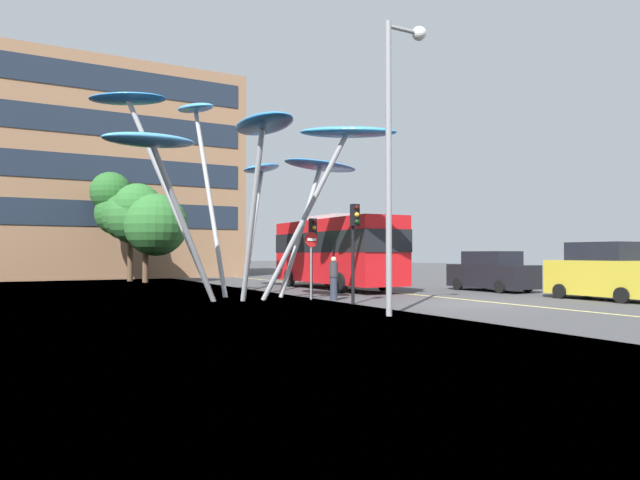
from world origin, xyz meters
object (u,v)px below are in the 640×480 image
(car_parked_near, at_px, (603,273))
(red_bus, at_px, (335,249))
(street_lamp, at_px, (396,131))
(leaf_sculpture, at_px, (243,148))
(car_parked_mid, at_px, (492,272))
(no_entry_sign, at_px, (311,255))
(traffic_light_kerb_far, at_px, (312,240))
(traffic_light_kerb_near, at_px, (354,232))
(pedestrian, at_px, (334,278))

(car_parked_near, bearing_deg, red_bus, 116.58)
(street_lamp, bearing_deg, leaf_sculpture, 101.68)
(red_bus, xyz_separation_m, car_parked_near, (5.70, -11.39, -1.02))
(car_parked_mid, distance_m, no_entry_sign, 10.38)
(traffic_light_kerb_far, xyz_separation_m, car_parked_near, (9.56, -6.78, -1.34))
(street_lamp, bearing_deg, red_bus, 67.35)
(red_bus, xyz_separation_m, traffic_light_kerb_near, (-4.07, -8.22, 0.55))
(red_bus, bearing_deg, no_entry_sign, -128.53)
(traffic_light_kerb_near, distance_m, car_parked_mid, 10.56)
(leaf_sculpture, relative_size, car_parked_near, 2.65)
(car_parked_mid, bearing_deg, traffic_light_kerb_near, -163.30)
(no_entry_sign, bearing_deg, pedestrian, -51.73)
(leaf_sculpture, relative_size, traffic_light_kerb_far, 3.47)
(traffic_light_kerb_near, bearing_deg, car_parked_mid, 16.70)
(red_bus, height_order, no_entry_sign, red_bus)
(red_bus, xyz_separation_m, car_parked_mid, (5.91, -5.22, -1.17))
(traffic_light_kerb_near, height_order, no_entry_sign, traffic_light_kerb_near)
(traffic_light_kerb_near, relative_size, no_entry_sign, 1.35)
(traffic_light_kerb_near, distance_m, car_parked_near, 10.39)
(car_parked_near, bearing_deg, traffic_light_kerb_near, 162.03)
(traffic_light_kerb_far, height_order, car_parked_mid, traffic_light_kerb_far)
(red_bus, relative_size, car_parked_mid, 2.23)
(leaf_sculpture, distance_m, car_parked_mid, 13.73)
(pedestrian, distance_m, no_entry_sign, 1.34)
(car_parked_mid, height_order, street_lamp, street_lamp)
(street_lamp, bearing_deg, traffic_light_kerb_near, 75.99)
(traffic_light_kerb_near, bearing_deg, red_bus, 63.65)
(red_bus, bearing_deg, traffic_light_kerb_near, -116.35)
(red_bus, bearing_deg, street_lamp, -112.65)
(traffic_light_kerb_near, bearing_deg, street_lamp, -104.01)
(car_parked_near, xyz_separation_m, pedestrian, (-9.53, 5.07, -0.22))
(street_lamp, bearing_deg, traffic_light_kerb_far, 81.08)
(car_parked_mid, xyz_separation_m, pedestrian, (-9.74, -1.09, -0.06))
(street_lamp, xyz_separation_m, no_entry_sign, (0.60, 6.49, -3.72))
(red_bus, height_order, car_parked_mid, red_bus)
(leaf_sculpture, height_order, no_entry_sign, leaf_sculpture)
(traffic_light_kerb_far, bearing_deg, no_entry_sign, -120.71)
(leaf_sculpture, xyz_separation_m, traffic_light_kerb_far, (2.85, -0.70, -3.76))
(street_lamp, distance_m, no_entry_sign, 7.50)
(traffic_light_kerb_near, relative_size, car_parked_mid, 0.81)
(car_parked_mid, bearing_deg, traffic_light_kerb_far, 176.36)
(pedestrian, relative_size, no_entry_sign, 0.64)
(leaf_sculpture, height_order, traffic_light_kerb_far, leaf_sculpture)
(traffic_light_kerb_far, height_order, street_lamp, street_lamp)
(car_parked_near, bearing_deg, street_lamp, -176.46)
(leaf_sculpture, relative_size, traffic_light_kerb_near, 3.16)
(car_parked_near, bearing_deg, car_parked_mid, 88.05)
(car_parked_near, bearing_deg, traffic_light_kerb_far, 144.63)
(red_bus, xyz_separation_m, leaf_sculpture, (-6.71, -3.90, 4.08))
(street_lamp, relative_size, no_entry_sign, 3.27)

